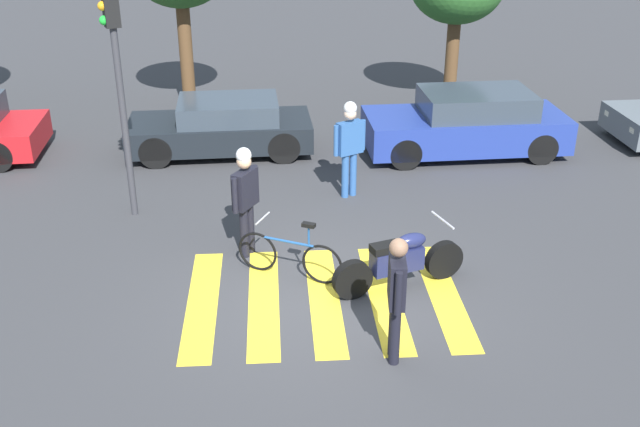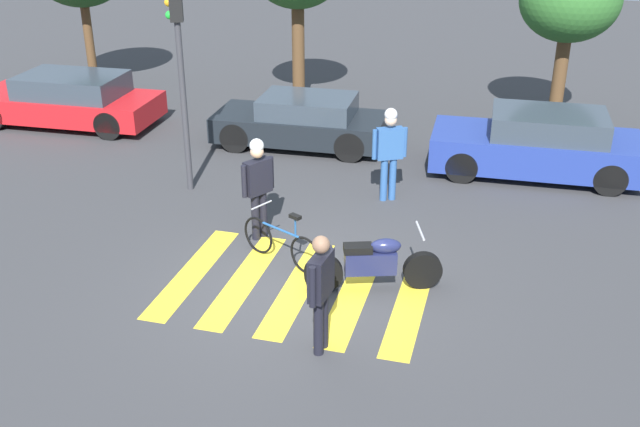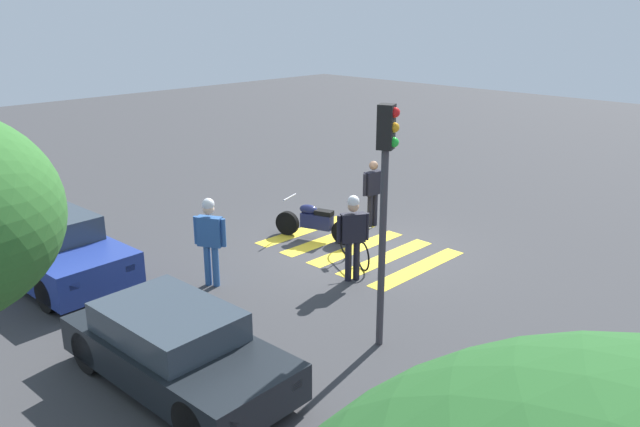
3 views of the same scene
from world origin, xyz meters
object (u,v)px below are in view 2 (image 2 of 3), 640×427
at_px(pedestrian_bystander, 390,147).
at_px(car_red_convertible, 68,100).
at_px(traffic_light_pole, 179,56).
at_px(car_black_suv, 302,122).
at_px(officer_on_foot, 258,181).
at_px(car_blue_hatchback, 538,145).
at_px(leaning_bicycle, 282,243).
at_px(police_motorcycle, 373,264).
at_px(officer_by_motorcycle, 321,286).

distance_m(pedestrian_bystander, car_red_convertible, 9.09).
height_order(car_red_convertible, traffic_light_pole, traffic_light_pole).
bearing_deg(car_black_suv, traffic_light_pole, -115.85).
bearing_deg(car_red_convertible, officer_on_foot, -34.84).
distance_m(officer_on_foot, car_red_convertible, 8.32).
xyz_separation_m(officer_on_foot, car_blue_hatchback, (4.72, 4.37, -0.42)).
distance_m(officer_on_foot, car_blue_hatchback, 6.45).
distance_m(leaning_bicycle, traffic_light_pole, 4.43).
xyz_separation_m(police_motorcycle, car_blue_hatchback, (2.41, 5.59, 0.23)).
bearing_deg(pedestrian_bystander, car_blue_hatchback, 37.30).
xyz_separation_m(leaning_bicycle, officer_by_motorcycle, (1.28, -2.20, 0.64)).
bearing_deg(traffic_light_pole, leaning_bicycle, -41.45).
xyz_separation_m(police_motorcycle, traffic_light_pole, (-4.43, 2.90, 2.32)).
height_order(police_motorcycle, car_black_suv, car_black_suv).
xyz_separation_m(officer_on_foot, pedestrian_bystander, (1.90, 2.23, 0.02)).
height_order(leaning_bicycle, pedestrian_bystander, pedestrian_bystander).
bearing_deg(officer_on_foot, leaning_bicycle, -49.75).
xyz_separation_m(leaning_bicycle, traffic_light_pole, (-2.80, 2.47, 2.40)).
height_order(officer_on_foot, traffic_light_pole, traffic_light_pole).
bearing_deg(car_red_convertible, car_black_suv, 0.15).
height_order(pedestrian_bystander, car_blue_hatchback, pedestrian_bystander).
bearing_deg(officer_by_motorcycle, police_motorcycle, 78.66).
distance_m(officer_by_motorcycle, car_black_suv, 8.19).
bearing_deg(car_black_suv, police_motorcycle, -63.84).
bearing_deg(officer_on_foot, car_blue_hatchback, 42.85).
relative_size(leaning_bicycle, officer_by_motorcycle, 0.91).
bearing_deg(pedestrian_bystander, officer_on_foot, -130.46).
bearing_deg(officer_on_foot, police_motorcycle, -27.86).
bearing_deg(officer_by_motorcycle, car_red_convertible, 138.55).
bearing_deg(car_black_suv, leaning_bicycle, -76.79).
bearing_deg(police_motorcycle, officer_on_foot, 152.14).
bearing_deg(officer_by_motorcycle, car_black_suv, 108.40).
bearing_deg(traffic_light_pole, pedestrian_bystander, 7.82).
bearing_deg(car_blue_hatchback, traffic_light_pole, -158.49).
distance_m(leaning_bicycle, car_blue_hatchback, 6.57).
bearing_deg(traffic_light_pole, car_red_convertible, 146.83).
relative_size(leaning_bicycle, car_black_suv, 0.40).
bearing_deg(officer_on_foot, pedestrian_bystander, 49.54).
bearing_deg(pedestrian_bystander, police_motorcycle, -83.35).
distance_m(police_motorcycle, leaning_bicycle, 1.69).
xyz_separation_m(pedestrian_bystander, car_blue_hatchback, (2.81, 2.14, -0.44)).
relative_size(officer_on_foot, car_red_convertible, 0.39).
bearing_deg(car_black_suv, car_red_convertible, -179.85).
distance_m(leaning_bicycle, pedestrian_bystander, 3.35).
distance_m(car_red_convertible, traffic_light_pole, 6.00).
distance_m(officer_by_motorcycle, car_red_convertible, 11.70).
xyz_separation_m(police_motorcycle, car_red_convertible, (-9.12, 5.96, 0.18)).
height_order(leaning_bicycle, car_black_suv, car_black_suv).
xyz_separation_m(officer_on_foot, car_black_suv, (-0.63, 4.76, -0.50)).
height_order(leaning_bicycle, officer_on_foot, officer_on_foot).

